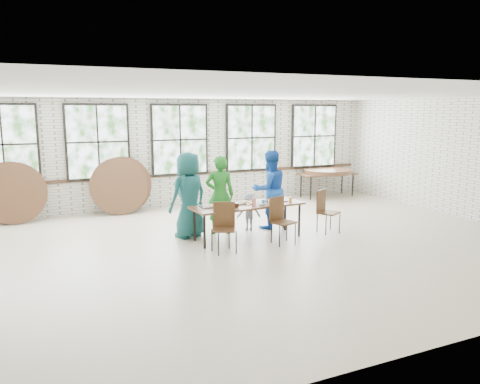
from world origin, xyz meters
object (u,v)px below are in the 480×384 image
at_px(chair_near_right, 280,216).
at_px(dining_table, 248,207).
at_px(chair_near_left, 224,223).
at_px(storage_table, 327,175).

bearing_deg(chair_near_right, dining_table, 110.23).
height_order(chair_near_left, chair_near_right, same).
xyz_separation_m(dining_table, chair_near_right, (0.46, -0.56, -0.13)).
xyz_separation_m(dining_table, chair_near_left, (-0.79, -0.60, -0.13)).
bearing_deg(storage_table, chair_near_left, -138.18).
height_order(dining_table, chair_near_right, chair_near_right).
height_order(dining_table, storage_table, same).
relative_size(chair_near_left, storage_table, 0.51).
height_order(chair_near_left, storage_table, chair_near_left).
height_order(dining_table, chair_near_left, chair_near_left).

